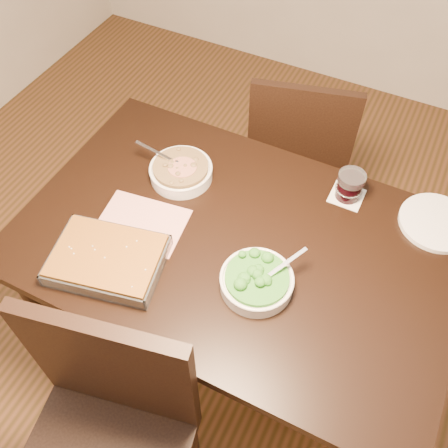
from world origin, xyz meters
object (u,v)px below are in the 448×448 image
at_px(stew_bowl, 181,171).
at_px(chair_far, 299,147).
at_px(table, 236,257).
at_px(broccoli_bowl, 257,281).
at_px(wine_tumbler, 350,185).
at_px(baking_dish, 108,260).
at_px(dinner_plate, 436,223).
at_px(chair_near, 107,435).

distance_m(stew_bowl, chair_far, 0.69).
distance_m(table, chair_far, 0.76).
bearing_deg(broccoli_bowl, wine_tumbler, 74.20).
xyz_separation_m(baking_dish, dinner_plate, (0.87, 0.61, -0.02)).
height_order(baking_dish, dinner_plate, baking_dish).
distance_m(stew_bowl, chair_near, 0.87).
bearing_deg(broccoli_bowl, baking_dish, -163.02).
xyz_separation_m(baking_dish, chair_near, (0.22, -0.39, -0.22)).
bearing_deg(stew_bowl, wine_tumbler, 17.59).
distance_m(table, baking_dish, 0.42).
bearing_deg(wine_tumbler, chair_near, -109.37).
distance_m(chair_near, chair_far, 1.40).
bearing_deg(broccoli_bowl, chair_near, -112.38).
bearing_deg(table, wine_tumbler, 52.57).
bearing_deg(chair_far, chair_near, 73.62).
relative_size(table, chair_far, 1.55).
bearing_deg(baking_dish, chair_far, 63.09).
distance_m(table, dinner_plate, 0.66).
distance_m(broccoli_bowl, chair_far, 0.93).
xyz_separation_m(wine_tumbler, dinner_plate, (0.30, 0.01, -0.05)).
xyz_separation_m(dinner_plate, chair_far, (-0.60, 0.39, -0.25)).
height_order(table, dinner_plate, dinner_plate).
xyz_separation_m(baking_dish, chair_far, (0.27, 1.00, -0.27)).
bearing_deg(baking_dish, chair_near, -72.86).
distance_m(dinner_plate, chair_near, 1.21).
bearing_deg(wine_tumbler, dinner_plate, 2.63).
bearing_deg(dinner_plate, chair_far, 146.85).
distance_m(stew_bowl, broccoli_bowl, 0.51).
xyz_separation_m(table, broccoli_bowl, (0.13, -0.13, 0.13)).
height_order(stew_bowl, chair_near, chair_near).
xyz_separation_m(broccoli_bowl, dinner_plate, (0.43, 0.48, -0.02)).
relative_size(broccoli_bowl, dinner_plate, 0.96).
bearing_deg(baking_dish, dinner_plate, 23.15).
relative_size(broccoli_bowl, wine_tumbler, 2.30).
distance_m(broccoli_bowl, wine_tumbler, 0.48).
xyz_separation_m(stew_bowl, baking_dish, (-0.02, -0.42, -0.00)).
bearing_deg(broccoli_bowl, chair_far, 101.08).
xyz_separation_m(broccoli_bowl, chair_far, (-0.17, 0.87, -0.27)).
height_order(dinner_plate, chair_far, chair_far).
height_order(stew_bowl, broccoli_bowl, same).
height_order(stew_bowl, wine_tumbler, wine_tumbler).
distance_m(broccoli_bowl, chair_near, 0.61).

